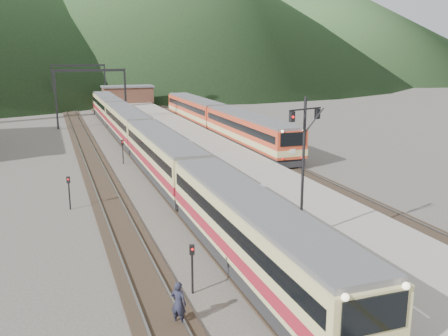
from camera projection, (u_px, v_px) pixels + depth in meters
name	position (u px, v px, depth m)	size (l,w,h in m)	color
ground	(293.00, 318.00, 19.93)	(400.00, 400.00, 0.00)	#47423D
track_main	(131.00, 144.00, 56.62)	(2.60, 200.00, 0.23)	black
track_far	(86.00, 147.00, 55.00)	(2.60, 200.00, 0.23)	black
track_second	(226.00, 138.00, 60.35)	(2.60, 200.00, 0.23)	black
platform	(183.00, 140.00, 56.50)	(8.00, 100.00, 1.00)	gray
gantry_near	(91.00, 87.00, 68.20)	(9.55, 0.25, 8.00)	black
gantry_far	(79.00, 78.00, 91.14)	(9.55, 0.25, 8.00)	black
station_shed	(128.00, 94.00, 92.74)	(9.40, 4.40, 3.10)	#523124
hill_c	(299.00, 20.00, 242.58)	(160.00, 160.00, 50.00)	#254021
main_train	(142.00, 138.00, 49.74)	(2.77, 75.93, 3.38)	#C9BE78
second_train	(218.00, 119.00, 62.74)	(3.01, 40.91, 3.67)	#C03F23
signal_mast	(304.00, 154.00, 24.70)	(2.10, 0.83, 7.25)	black
short_signal_a	(192.00, 262.00, 21.62)	(0.25, 0.20, 2.27)	black
short_signal_b	(123.00, 149.00, 46.74)	(0.22, 0.17, 2.27)	black
short_signal_c	(69.00, 188.00, 33.22)	(0.25, 0.20, 2.27)	black
worker	(179.00, 303.00, 19.26)	(0.66, 0.43, 1.80)	#1C1E2E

